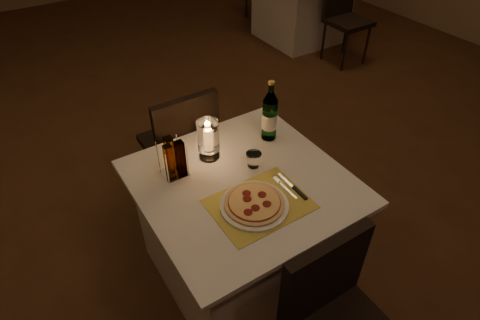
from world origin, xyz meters
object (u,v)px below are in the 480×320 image
plate (254,205)px  pizza (254,203)px  neighbor_table_right (301,8)px  chair_near (336,313)px  chair_far (182,139)px  water_bottle (270,116)px  main_table (242,229)px  tumbler (254,160)px  hurricane_candle (208,137)px

plate → pizza: pizza is taller
plate → neighbor_table_right: 3.79m
chair_near → chair_far: (0.00, 1.43, 0.00)m
plate → water_bottle: bearing=47.3°
main_table → tumbler: bearing=30.2°
plate → main_table: bearing=74.5°
hurricane_candle → pizza: bearing=-90.8°
pizza → hurricane_candle: (0.01, 0.43, 0.10)m
plate → water_bottle: 0.57m
plate → hurricane_candle: bearing=89.3°
chair_far → plate: chair_far is taller
main_table → neighbor_table_right: bearing=45.5°
main_table → water_bottle: bearing=34.8°
chair_near → plate: bearing=95.3°
main_table → plate: 0.42m
water_bottle → plate: bearing=-132.7°
chair_near → chair_far: 1.43m
main_table → hurricane_candle: 0.56m
plate → chair_far: bearing=86.8°
chair_near → water_bottle: (0.32, 0.94, 0.33)m
chair_far → tumbler: bearing=-80.2°
chair_near → tumbler: 0.82m
neighbor_table_right → pizza: bearing=-133.1°
water_bottle → neighbor_table_right: bearing=46.8°
water_bottle → neighbor_table_right: water_bottle is taller
main_table → chair_near: chair_near is taller
main_table → plate: size_ratio=3.12×
plate → water_bottle: water_bottle is taller
main_table → hurricane_candle: size_ratio=4.52×
chair_near → pizza: chair_near is taller
pizza → water_bottle: bearing=47.3°
chair_near → water_bottle: water_bottle is taller
hurricane_candle → chair_far: bearing=84.5°
chair_far → pizza: bearing=-93.2°
water_bottle → neighbor_table_right: (2.21, 2.35, -0.51)m
main_table → water_bottle: water_bottle is taller
chair_near → plate: size_ratio=2.81×
chair_near → neighbor_table_right: 4.15m
pizza → hurricane_candle: bearing=89.2°
main_table → water_bottle: (0.32, 0.22, 0.51)m
pizza → neighbor_table_right: pizza is taller
tumbler → water_bottle: 0.28m
pizza → water_bottle: size_ratio=0.79×
tumbler → hurricane_candle: size_ratio=0.36×
chair_far → hurricane_candle: size_ratio=4.06×
plate → chair_near: bearing=-84.7°
main_table → neighbor_table_right: (2.53, 2.58, 0.00)m
chair_far → main_table: bearing=-90.0°
chair_near → tumbler: bearing=81.8°
neighbor_table_right → main_table: bearing=-134.5°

